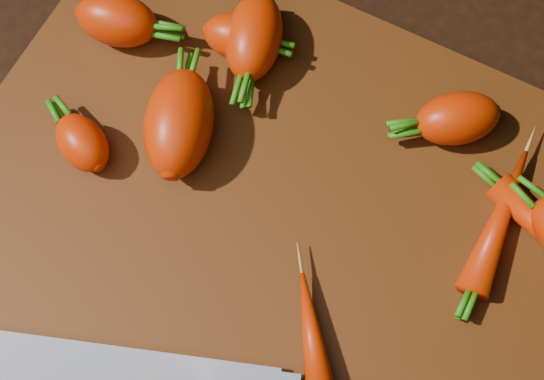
% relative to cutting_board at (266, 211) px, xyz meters
% --- Properties ---
extents(ground, '(2.00, 2.00, 0.01)m').
position_rel_cutting_board_xyz_m(ground, '(0.00, 0.00, -0.01)').
color(ground, black).
extents(cutting_board, '(0.50, 0.40, 0.01)m').
position_rel_cutting_board_xyz_m(cutting_board, '(0.00, 0.00, 0.00)').
color(cutting_board, '#55290D').
rests_on(cutting_board, ground).
extents(carrot_0, '(0.08, 0.06, 0.04)m').
position_rel_cutting_board_xyz_m(carrot_0, '(-0.18, 0.08, 0.03)').
color(carrot_0, '#EB2C00').
rests_on(carrot_0, cutting_board).
extents(carrot_1, '(0.06, 0.06, 0.04)m').
position_rel_cutting_board_xyz_m(carrot_1, '(-0.15, -0.02, 0.02)').
color(carrot_1, '#EB2C00').
rests_on(carrot_1, cutting_board).
extents(carrot_2, '(0.07, 0.09, 0.05)m').
position_rel_cutting_board_xyz_m(carrot_2, '(-0.07, 0.12, 0.03)').
color(carrot_2, '#EB2C00').
rests_on(carrot_2, cutting_board).
extents(carrot_3, '(0.08, 0.11, 0.05)m').
position_rel_cutting_board_xyz_m(carrot_3, '(-0.09, 0.02, 0.03)').
color(carrot_3, '#EB2C00').
rests_on(carrot_3, cutting_board).
extents(carrot_4, '(0.08, 0.08, 0.04)m').
position_rel_cutting_board_xyz_m(carrot_4, '(0.10, 0.13, 0.03)').
color(carrot_4, '#EB2C00').
rests_on(carrot_4, cutting_board).
extents(carrot_5, '(0.07, 0.05, 0.04)m').
position_rel_cutting_board_xyz_m(carrot_5, '(-0.09, 0.12, 0.03)').
color(carrot_5, '#EB2C00').
rests_on(carrot_5, cutting_board).
extents(carrot_7, '(0.03, 0.13, 0.03)m').
position_rel_cutting_board_xyz_m(carrot_7, '(0.17, 0.07, 0.02)').
color(carrot_7, '#EB2C00').
rests_on(carrot_7, cutting_board).
extents(carrot_9, '(0.07, 0.09, 0.02)m').
position_rel_cutting_board_xyz_m(carrot_9, '(0.08, -0.07, 0.02)').
color(carrot_9, '#EB2C00').
rests_on(carrot_9, cutting_board).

